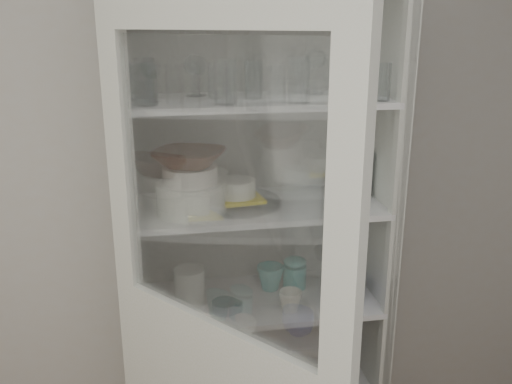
# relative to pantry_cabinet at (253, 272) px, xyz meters

# --- Properties ---
(wall_back) EXTENTS (3.60, 0.02, 2.60)m
(wall_back) POSITION_rel_pantry_cabinet_xyz_m (-0.20, 0.16, 0.36)
(wall_back) COLOR #ADA69D
(wall_back) RESTS_ON ground
(pantry_cabinet) EXTENTS (1.00, 0.45, 2.10)m
(pantry_cabinet) POSITION_rel_pantry_cabinet_xyz_m (0.00, 0.00, 0.00)
(pantry_cabinet) COLOR beige
(pantry_cabinet) RESTS_ON floor
(tumbler_0) EXTENTS (0.08, 0.08, 0.13)m
(tumbler_0) POSITION_rel_pantry_cabinet_xyz_m (-0.38, -0.19, 0.79)
(tumbler_0) COLOR silver
(tumbler_0) RESTS_ON shelf_glass
(tumbler_1) EXTENTS (0.08, 0.08, 0.14)m
(tumbler_1) POSITION_rel_pantry_cabinet_xyz_m (-0.39, -0.21, 0.79)
(tumbler_1) COLOR silver
(tumbler_1) RESTS_ON shelf_glass
(tumbler_2) EXTENTS (0.09, 0.09, 0.14)m
(tumbler_2) POSITION_rel_pantry_cabinet_xyz_m (-0.13, -0.21, 0.79)
(tumbler_2) COLOR silver
(tumbler_2) RESTS_ON shelf_glass
(tumbler_3) EXTENTS (0.07, 0.07, 0.12)m
(tumbler_3) POSITION_rel_pantry_cabinet_xyz_m (0.05, -0.18, 0.78)
(tumbler_3) COLOR silver
(tumbler_3) RESTS_ON shelf_glass
(tumbler_4) EXTENTS (0.08, 0.08, 0.15)m
(tumbler_4) POSITION_rel_pantry_cabinet_xyz_m (0.12, -0.22, 0.80)
(tumbler_4) COLOR silver
(tumbler_4) RESTS_ON shelf_glass
(tumbler_5) EXTENTS (0.10, 0.10, 0.15)m
(tumbler_5) POSITION_rel_pantry_cabinet_xyz_m (0.35, -0.19, 0.80)
(tumbler_5) COLOR silver
(tumbler_5) RESTS_ON shelf_glass
(tumbler_6) EXTENTS (0.07, 0.07, 0.13)m
(tumbler_6) POSITION_rel_pantry_cabinet_xyz_m (0.41, -0.22, 0.78)
(tumbler_6) COLOR silver
(tumbler_6) RESTS_ON shelf_glass
(tumbler_7) EXTENTS (0.08, 0.08, 0.13)m
(tumbler_7) POSITION_rel_pantry_cabinet_xyz_m (-0.41, -0.06, 0.79)
(tumbler_7) COLOR silver
(tumbler_7) RESTS_ON shelf_glass
(tumbler_8) EXTENTS (0.09, 0.09, 0.14)m
(tumbler_8) POSITION_rel_pantry_cabinet_xyz_m (-0.39, -0.05, 0.79)
(tumbler_8) COLOR silver
(tumbler_8) RESTS_ON shelf_glass
(tumbler_9) EXTENTS (0.07, 0.07, 0.13)m
(tumbler_9) POSITION_rel_pantry_cabinet_xyz_m (-0.14, -0.06, 0.78)
(tumbler_9) COLOR silver
(tumbler_9) RESTS_ON shelf_glass
(tumbler_10) EXTENTS (0.07, 0.07, 0.13)m
(tumbler_10) POSITION_rel_pantry_cabinet_xyz_m (-0.01, -0.08, 0.79)
(tumbler_10) COLOR silver
(tumbler_10) RESTS_ON shelf_glass
(goblet_0) EXTENTS (0.07, 0.07, 0.16)m
(goblet_0) POSITION_rel_pantry_cabinet_xyz_m (-0.22, 0.01, 0.80)
(goblet_0) COLOR silver
(goblet_0) RESTS_ON shelf_glass
(goblet_1) EXTENTS (0.07, 0.07, 0.16)m
(goblet_1) POSITION_rel_pantry_cabinet_xyz_m (-0.20, 0.01, 0.80)
(goblet_1) COLOR silver
(goblet_1) RESTS_ON shelf_glass
(goblet_2) EXTENTS (0.08, 0.08, 0.18)m
(goblet_2) POSITION_rel_pantry_cabinet_xyz_m (0.24, 0.01, 0.81)
(goblet_2) COLOR silver
(goblet_2) RESTS_ON shelf_glass
(goblet_3) EXTENTS (0.07, 0.07, 0.17)m
(goblet_3) POSITION_rel_pantry_cabinet_xyz_m (0.41, 0.03, 0.80)
(goblet_3) COLOR silver
(goblet_3) RESTS_ON shelf_glass
(plate_stack_front) EXTENTS (0.25, 0.25, 0.11)m
(plate_stack_front) POSITION_rel_pantry_cabinet_xyz_m (-0.25, -0.13, 0.38)
(plate_stack_front) COLOR white
(plate_stack_front) RESTS_ON shelf_plates
(plate_stack_back) EXTENTS (0.20, 0.20, 0.10)m
(plate_stack_back) POSITION_rel_pantry_cabinet_xyz_m (-0.19, 0.06, 0.37)
(plate_stack_back) COLOR white
(plate_stack_back) RESTS_ON shelf_plates
(cream_bowl) EXTENTS (0.22, 0.22, 0.06)m
(cream_bowl) POSITION_rel_pantry_cabinet_xyz_m (-0.25, -0.13, 0.46)
(cream_bowl) COLOR white
(cream_bowl) RESTS_ON plate_stack_front
(terracotta_bowl) EXTENTS (0.32, 0.32, 0.06)m
(terracotta_bowl) POSITION_rel_pantry_cabinet_xyz_m (-0.25, -0.13, 0.52)
(terracotta_bowl) COLOR #442214
(terracotta_bowl) RESTS_ON cream_bowl
(glass_platter) EXTENTS (0.38, 0.38, 0.02)m
(glass_platter) POSITION_rel_pantry_cabinet_xyz_m (-0.08, -0.06, 0.33)
(glass_platter) COLOR silver
(glass_platter) RESTS_ON shelf_plates
(yellow_trivet) EXTENTS (0.21, 0.21, 0.01)m
(yellow_trivet) POSITION_rel_pantry_cabinet_xyz_m (-0.08, -0.06, 0.35)
(yellow_trivet) COLOR yellow
(yellow_trivet) RESTS_ON glass_platter
(white_ramekin) EXTENTS (0.18, 0.18, 0.06)m
(white_ramekin) POSITION_rel_pantry_cabinet_xyz_m (-0.08, -0.06, 0.39)
(white_ramekin) COLOR white
(white_ramekin) RESTS_ON yellow_trivet
(grey_bowl_stack) EXTENTS (0.14, 0.14, 0.18)m
(grey_bowl_stack) POSITION_rel_pantry_cabinet_xyz_m (0.39, -0.05, 0.41)
(grey_bowl_stack) COLOR silver
(grey_bowl_stack) RESTS_ON shelf_plates
(mug_blue) EXTENTS (0.16, 0.16, 0.10)m
(mug_blue) POSITION_rel_pantry_cabinet_xyz_m (0.36, -0.15, -0.03)
(mug_blue) COLOR navy
(mug_blue) RESTS_ON shelf_mugs
(mug_teal) EXTENTS (0.15, 0.15, 0.10)m
(mug_teal) POSITION_rel_pantry_cabinet_xyz_m (0.07, -0.01, -0.03)
(mug_teal) COLOR teal
(mug_teal) RESTS_ON shelf_mugs
(mug_white) EXTENTS (0.12, 0.12, 0.08)m
(mug_white) POSITION_rel_pantry_cabinet_xyz_m (0.11, -0.20, -0.04)
(mug_white) COLOR white
(mug_white) RESTS_ON shelf_mugs
(teal_jar) EXTENTS (0.10, 0.10, 0.12)m
(teal_jar) POSITION_rel_pantry_cabinet_xyz_m (0.17, -0.01, -0.02)
(teal_jar) COLOR teal
(teal_jar) RESTS_ON shelf_mugs
(measuring_cups) EXTENTS (0.10, 0.10, 0.04)m
(measuring_cups) POSITION_rel_pantry_cabinet_xyz_m (-0.14, -0.16, -0.06)
(measuring_cups) COLOR #9C9EAE
(measuring_cups) RESTS_ON shelf_mugs
(white_canister) EXTENTS (0.12, 0.12, 0.14)m
(white_canister) POSITION_rel_pantry_cabinet_xyz_m (-0.26, -0.06, -0.01)
(white_canister) COLOR white
(white_canister) RESTS_ON shelf_mugs
(cream_dish) EXTENTS (0.30, 0.30, 0.07)m
(cream_dish) POSITION_rel_pantry_cabinet_xyz_m (-0.15, -0.07, -0.44)
(cream_dish) COLOR white
(cream_dish) RESTS_ON shelf_bot
(tin_box) EXTENTS (0.24, 0.21, 0.06)m
(tin_box) POSITION_rel_pantry_cabinet_xyz_m (0.13, -0.09, -0.45)
(tin_box) COLOR #AEAEAE
(tin_box) RESTS_ON shelf_bot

